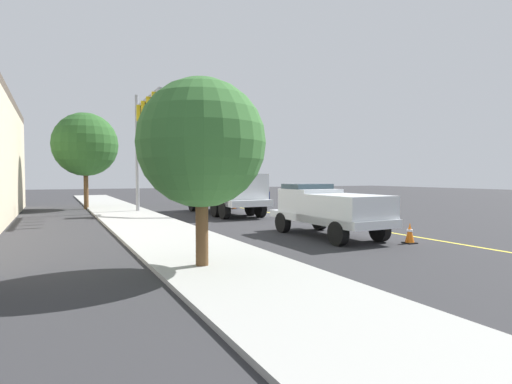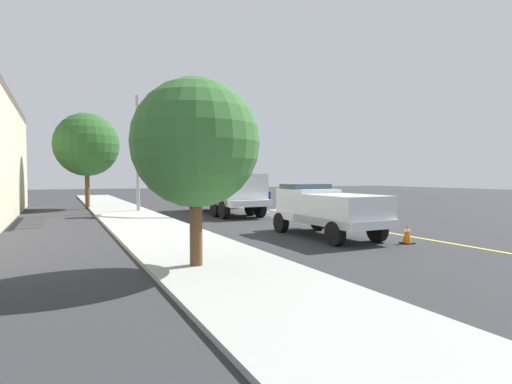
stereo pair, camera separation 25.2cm
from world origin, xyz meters
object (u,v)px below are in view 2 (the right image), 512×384
service_pickup_truck (326,208)px  traffic_signal_mast (144,125)px  traffic_cone_mid_front (290,211)px  traffic_cone_mid_rear (234,203)px  traffic_cone_leading (407,233)px  utility_bucket_truck (222,188)px  passing_minivan (247,193)px

service_pickup_truck → traffic_signal_mast: bearing=23.0°
traffic_cone_mid_front → traffic_cone_mid_rear: traffic_cone_mid_rear is taller
traffic_cone_leading → traffic_signal_mast: (14.45, 6.81, 5.14)m
traffic_cone_mid_front → traffic_cone_mid_rear: (7.88, 0.25, 0.00)m
service_pickup_truck → traffic_signal_mast: (11.96, 5.08, 4.38)m
utility_bucket_truck → traffic_cone_mid_rear: 4.06m
service_pickup_truck → traffic_signal_mast: 13.71m
passing_minivan → traffic_cone_mid_rear: passing_minivan is taller
service_pickup_truck → passing_minivan: bearing=-13.6°
utility_bucket_truck → traffic_cone_mid_rear: utility_bucket_truck is taller
utility_bucket_truck → traffic_cone_mid_front: 5.29m
utility_bucket_truck → traffic_signal_mast: (1.03, 4.63, 3.88)m
traffic_cone_leading → traffic_signal_mast: traffic_signal_mast is taller
utility_bucket_truck → service_pickup_truck: bearing=-177.6°
utility_bucket_truck → service_pickup_truck: utility_bucket_truck is taller
traffic_cone_mid_rear → traffic_signal_mast: size_ratio=0.11×
passing_minivan → traffic_cone_mid_rear: bearing=146.4°
service_pickup_truck → traffic_cone_mid_rear: bearing=-6.5°
passing_minivan → traffic_cone_leading: (-20.98, 2.74, -0.61)m
traffic_cone_leading → passing_minivan: bearing=-7.4°
utility_bucket_truck → passing_minivan: utility_bucket_truck is taller
utility_bucket_truck → service_pickup_truck: 10.94m
traffic_cone_mid_front → traffic_cone_leading: bearing=179.1°
service_pickup_truck → traffic_cone_mid_front: 6.63m
traffic_cone_mid_front → service_pickup_truck: bearing=163.5°
traffic_cone_mid_rear → service_pickup_truck: bearing=173.5°
passing_minivan → traffic_cone_mid_front: passing_minivan is taller
utility_bucket_truck → service_pickup_truck: size_ratio=1.46×
traffic_cone_leading → traffic_cone_mid_rear: (16.70, 0.10, 0.07)m
passing_minivan → traffic_signal_mast: traffic_signal_mast is taller
passing_minivan → traffic_signal_mast: size_ratio=0.63×
utility_bucket_truck → traffic_cone_leading: (-13.42, -2.18, -1.26)m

